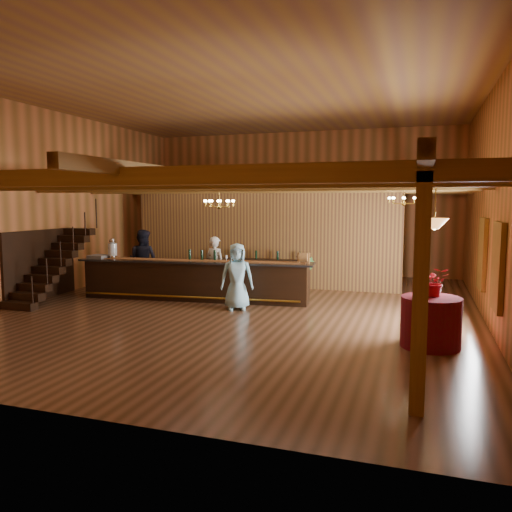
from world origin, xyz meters
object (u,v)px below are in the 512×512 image
(chandelier_right, at_px, (404,200))
(pendant_lamp, at_px, (435,223))
(chandelier_left, at_px, (219,203))
(beverage_dispenser, at_px, (112,249))
(round_table, at_px, (431,322))
(staff_second, at_px, (143,261))
(floor_plant, at_px, (303,276))
(tasting_bar, at_px, (195,280))
(guest, at_px, (237,277))
(bartender, at_px, (215,266))
(backbar_shelf, at_px, (256,273))
(raffle_drum, at_px, (304,257))

(chandelier_right, xyz_separation_m, pendant_lamp, (0.70, -3.98, -0.45))
(chandelier_left, bearing_deg, beverage_dispenser, 171.87)
(round_table, distance_m, chandelier_left, 6.10)
(chandelier_left, xyz_separation_m, staff_second, (-3.19, 1.45, -1.80))
(chandelier_left, bearing_deg, floor_plant, 55.51)
(chandelier_right, height_order, staff_second, chandelier_right)
(pendant_lamp, bearing_deg, chandelier_left, 158.45)
(chandelier_right, bearing_deg, chandelier_left, -157.36)
(tasting_bar, bearing_deg, guest, -33.08)
(bartender, xyz_separation_m, staff_second, (-2.38, -0.15, 0.09))
(beverage_dispenser, relative_size, pendant_lamp, 0.67)
(backbar_shelf, xyz_separation_m, chandelier_right, (4.64, -1.43, 2.39))
(bartender, xyz_separation_m, floor_plant, (2.51, 0.87, -0.30))
(bartender, height_order, guest, bartender)
(chandelier_right, distance_m, staff_second, 7.99)
(chandelier_right, xyz_separation_m, guest, (-4.05, -1.99, -1.98))
(floor_plant, bearing_deg, backbar_shelf, 154.18)
(beverage_dispenser, bearing_deg, tasting_bar, 4.72)
(round_table, bearing_deg, tasting_bar, 156.11)
(floor_plant, bearing_deg, chandelier_right, -11.30)
(chandelier_left, distance_m, pendant_lamp, 5.67)
(tasting_bar, xyz_separation_m, guest, (1.60, -0.82, 0.29))
(chandelier_right, bearing_deg, round_table, -80.01)
(chandelier_right, height_order, bartender, chandelier_right)
(tasting_bar, bearing_deg, staff_second, 155.12)
(beverage_dispenser, distance_m, guest, 4.24)
(chandelier_right, height_order, guest, chandelier_right)
(guest, bearing_deg, chandelier_right, 5.43)
(bartender, relative_size, guest, 1.02)
(chandelier_right, bearing_deg, beverage_dispenser, -170.45)
(tasting_bar, distance_m, chandelier_right, 6.20)
(backbar_shelf, distance_m, chandelier_right, 5.41)
(staff_second, height_order, floor_plant, staff_second)
(chandelier_left, relative_size, bartender, 0.45)
(round_table, height_order, pendant_lamp, pendant_lamp)
(pendant_lamp, bearing_deg, beverage_dispenser, 163.74)
(raffle_drum, relative_size, round_table, 0.30)
(round_table, bearing_deg, backbar_shelf, 134.63)
(round_table, relative_size, chandelier_left, 1.42)
(floor_plant, bearing_deg, round_table, -51.95)
(beverage_dispenser, relative_size, guest, 0.34)
(pendant_lamp, height_order, staff_second, pendant_lamp)
(chandelier_right, bearing_deg, raffle_drum, -160.44)
(tasting_bar, distance_m, staff_second, 2.26)
(round_table, bearing_deg, chandelier_left, 158.45)
(staff_second, bearing_deg, tasting_bar, 162.36)
(tasting_bar, relative_size, chandelier_right, 8.61)
(backbar_shelf, height_order, chandelier_left, chandelier_left)
(bartender, bearing_deg, beverage_dispenser, 35.24)
(bartender, bearing_deg, floor_plant, -146.33)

